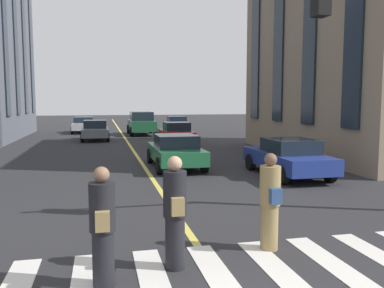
# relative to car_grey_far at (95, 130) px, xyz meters

# --- Properties ---
(lane_centre_line) EXTENTS (80.00, 0.16, 0.01)m
(lane_centre_line) POSITION_rel_car_grey_far_xyz_m (-6.37, -2.12, -0.70)
(lane_centre_line) COLOR #D8C64C
(lane_centre_line) RESTS_ON ground_plane
(crosswalk_marking) EXTENTS (2.40, 8.45, 0.01)m
(crosswalk_marking) POSITION_rel_car_grey_far_xyz_m (-23.26, -2.12, -0.69)
(crosswalk_marking) COLOR silver
(crosswalk_marking) RESTS_ON ground_plane
(car_grey_far) EXTENTS (3.90, 1.89, 1.40)m
(car_grey_far) POSITION_rel_car_grey_far_xyz_m (0.00, 0.00, 0.00)
(car_grey_far) COLOR slate
(car_grey_far) RESTS_ON ground_plane
(car_red_trailing) EXTENTS (3.90, 1.89, 1.40)m
(car_red_trailing) POSITION_rel_car_grey_far_xyz_m (-3.65, -5.12, 0.00)
(car_red_trailing) COLOR #B21E1E
(car_red_trailing) RESTS_ON ground_plane
(car_blue_mid) EXTENTS (4.40, 1.95, 1.37)m
(car_blue_mid) POSITION_rel_car_grey_far_xyz_m (-15.72, -7.02, 0.00)
(car_blue_mid) COLOR navy
(car_blue_mid) RESTS_ON ground_plane
(car_blue_parked_a) EXTENTS (3.90, 1.89, 1.40)m
(car_blue_parked_a) POSITION_rel_car_grey_far_xyz_m (6.59, -7.02, 0.00)
(car_blue_parked_a) COLOR navy
(car_blue_parked_a) RESTS_ON ground_plane
(car_silver_near) EXTENTS (4.40, 1.95, 1.37)m
(car_silver_near) POSITION_rel_car_grey_far_xyz_m (7.28, 1.07, 0.00)
(car_silver_near) COLOR #B7BABF
(car_silver_near) RESTS_ON ground_plane
(car_green_oncoming) EXTENTS (4.40, 1.95, 1.37)m
(car_green_oncoming) POSITION_rel_car_grey_far_xyz_m (-12.96, -3.36, 0.00)
(car_green_oncoming) COLOR #1E6038
(car_green_oncoming) RESTS_ON ground_plane
(car_green_parked_b) EXTENTS (4.70, 2.14, 1.88)m
(car_green_parked_b) POSITION_rel_car_grey_far_xyz_m (3.94, -3.63, 0.27)
(car_green_parked_b) COLOR #1E6038
(car_green_parked_b) RESTS_ON ground_plane
(pedestrian_near) EXTENTS (0.50, 0.38, 1.79)m
(pedestrian_near) POSITION_rel_car_grey_far_xyz_m (-22.48, -3.36, 0.20)
(pedestrian_near) COLOR #997F4C
(pedestrian_near) RESTS_ON ground_plane
(pedestrian_companion) EXTENTS (0.50, 0.38, 1.85)m
(pedestrian_companion) POSITION_rel_car_grey_far_xyz_m (-22.94, -1.52, 0.24)
(pedestrian_companion) COLOR black
(pedestrian_companion) RESTS_ON ground_plane
(pedestrian_far) EXTENTS (0.50, 0.38, 1.78)m
(pedestrian_far) POSITION_rel_car_grey_far_xyz_m (-23.35, -0.38, 0.20)
(pedestrian_far) COLOR black
(pedestrian_far) RESTS_ON ground_plane
(building_right_near) EXTENTS (13.01, 9.55, 12.07)m
(building_right_near) POSITION_rel_car_grey_far_xyz_m (-10.75, -14.33, 5.33)
(building_right_near) COLOR gray
(building_right_near) RESTS_ON ground_plane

